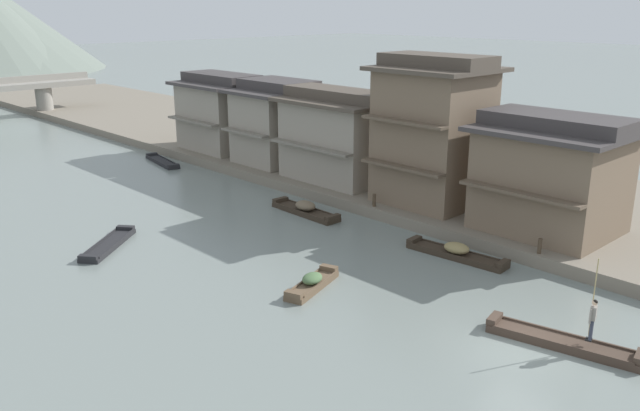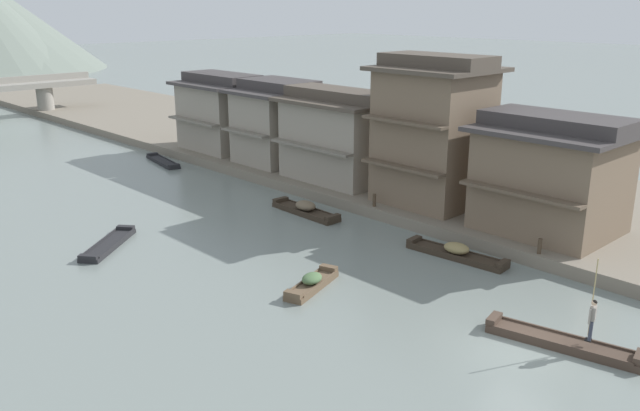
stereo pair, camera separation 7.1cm
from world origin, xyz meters
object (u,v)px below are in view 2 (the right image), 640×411
Objects in this scene: boat_moored_far at (456,253)px; boat_moored_third at (163,162)px; boat_moored_second at (312,283)px; house_waterfront_far at (223,112)px; boat_moored_nearest at (306,210)px; house_waterfront_second at (433,131)px; boatman_person at (592,315)px; boat_midriver_drifting at (108,244)px; house_waterfront_nearest at (552,175)px; mooring_post_dock_near at (540,246)px; house_waterfront_narrow at (279,122)px; house_waterfront_tall at (338,136)px; mooring_post_dock_mid at (374,200)px; boat_foreground_poled at (562,343)px.

boat_moored_third is at bearing 89.93° from boat_moored_far.
house_waterfront_far is at bearing 62.40° from boat_moored_second.
house_waterfront_second is (5.72, -4.90, 4.69)m from boat_moored_nearest.
house_waterfront_second is (9.44, 14.38, 3.44)m from boatman_person.
boat_moored_nearest is 0.72× the size of house_waterfront_far.
boatman_person reaches higher than boat_midriver_drifting.
house_waterfront_nearest reaches higher than boat_moored_second.
boat_moored_nearest is 14.11m from mooring_post_dock_near.
house_waterfront_narrow is at bearing 21.28° from boat_midriver_drifting.
boat_moored_nearest is 11.62m from boat_midriver_drifting.
boat_moored_far is at bearing -105.34° from house_waterfront_narrow.
house_waterfront_second is at bearing 70.54° from mooring_post_dock_near.
boat_moored_second is 8.06m from boat_moored_far.
boatman_person is at bearing -104.93° from house_waterfront_far.
boat_moored_far is 0.73× the size of house_waterfront_nearest.
house_waterfront_nearest is 15.10m from house_waterfront_tall.
boatman_person is 4.01× the size of mooring_post_dock_mid.
boat_moored_third is 0.65× the size of house_waterfront_tall.
house_waterfront_far is (17.05, 13.53, 3.54)m from boat_midriver_drifting.
boat_moored_second is at bearing -130.77° from boat_moored_nearest.
house_waterfront_tall is at bearing 26.74° from boat_moored_nearest.
mooring_post_dock_mid reaches higher than boat_midriver_drifting.
mooring_post_dock_mid is (-2.95, -6.01, -2.62)m from house_waterfront_tall.
boat_moored_nearest is 14.15m from house_waterfront_nearest.
house_waterfront_narrow is (0.69, 6.94, 0.01)m from house_waterfront_tall.
boatman_person is 4.04× the size of mooring_post_dock_near.
house_waterfront_far is (-0.27, 28.78, 0.00)m from house_waterfront_nearest.
boat_moored_far is 7.51m from mooring_post_dock_mid.
house_waterfront_far is at bearing 90.53° from house_waterfront_nearest.
boat_moored_second is 4.90× the size of mooring_post_dock_near.
boat_moored_far is 7.22× the size of mooring_post_dock_near.
house_waterfront_tall is 13.69m from house_waterfront_far.
boat_foreground_poled is at bearing -102.06° from boat_moored_nearest.
boat_foreground_poled is 1.53× the size of boat_moored_second.
house_waterfront_second is (-0.36, 7.42, 1.31)m from house_waterfront_nearest.
house_waterfront_tall is (9.22, 22.05, 2.13)m from boatman_person.
house_waterfront_nearest is at bearing -41.36° from boat_midriver_drifting.
boat_foreground_poled is 16.53m from mooring_post_dock_mid.
house_waterfront_narrow is at bearing 88.16° from house_waterfront_second.
boatman_person is 8.31m from mooring_post_dock_near.
house_waterfront_second is at bearing -27.72° from mooring_post_dock_mid.
house_waterfront_tall is at bearing -91.31° from house_waterfront_far.
mooring_post_dock_near is (1.90, -3.39, 0.79)m from boat_moored_far.
boat_moored_far is at bearing -48.37° from boat_midriver_drifting.
boat_moored_second is 0.50× the size of house_waterfront_nearest.
boatman_person is at bearing -144.61° from house_waterfront_nearest.
boat_moored_third is 21.01m from mooring_post_dock_mid.
boat_midriver_drifting is at bearing -158.72° from house_waterfront_narrow.
mooring_post_dock_mid is at bearing 152.28° from house_waterfront_second.
mooring_post_dock_near is (-3.26, -30.31, -2.62)m from house_waterfront_far.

